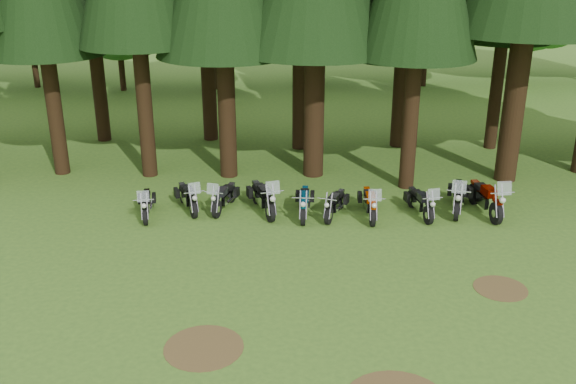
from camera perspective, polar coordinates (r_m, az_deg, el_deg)
name	(u,v)px	position (r m, az deg, el deg)	size (l,w,h in m)	color
ground	(331,300)	(16.51, 3.80, -9.55)	(120.00, 120.00, 0.00)	#375E1F
decid_2	(120,7)	(40.10, -14.68, 15.62)	(6.72, 6.53, 8.40)	black
decid_3	(219,14)	(39.59, -6.13, 15.45)	(6.12, 5.95, 7.65)	black
decid_4	(324,14)	(40.75, 3.20, 15.50)	(5.93, 5.76, 7.41)	black
dirt_patch_0	(204,347)	(14.86, -7.50, -13.54)	(1.80, 1.80, 0.01)	#4C3D1E
dirt_patch_1	(500,288)	(17.86, 18.36, -8.12)	(1.40, 1.40, 0.01)	#4C3D1E
motorcycle_0	(146,205)	(21.57, -12.49, -1.10)	(0.53, 2.01, 1.26)	black
motorcycle_1	(188,198)	(21.81, -8.89, -0.52)	(1.01, 2.05, 1.33)	black
motorcycle_2	(224,198)	(21.69, -5.70, -0.52)	(0.82, 2.03, 1.29)	black
motorcycle_3	(263,198)	(21.37, -2.23, -0.57)	(1.00, 2.35, 1.50)	black
motorcycle_4	(304,203)	(21.12, 1.45, -1.00)	(0.37, 2.13, 0.87)	black
motorcycle_5	(335,205)	(21.15, 4.21, -1.12)	(0.84, 1.87, 0.80)	black
motorcycle_6	(370,204)	(21.18, 7.27, -1.07)	(0.40, 2.16, 1.36)	black
motorcycle_7	(420,203)	(21.57, 11.68, -0.98)	(0.62, 2.09, 1.31)	black
motorcycle_8	(458,197)	(22.19, 14.84, -0.46)	(0.93, 2.34, 1.49)	black
motorcycle_9	(485,199)	(22.22, 17.15, -0.60)	(0.62, 2.51, 1.57)	black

